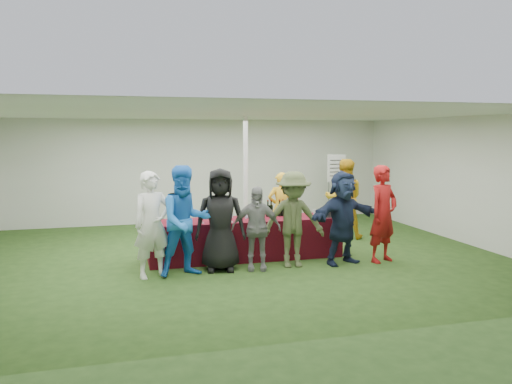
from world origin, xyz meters
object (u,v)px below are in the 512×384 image
object	(u,v)px
customer_1	(186,221)
customer_4	(293,219)
customer_5	(343,218)
customer_2	(220,220)
serving_table	(246,239)
customer_3	(256,228)
staff_back	(344,199)
wine_list_sign	(336,173)
customer_0	(152,225)
dump_bucket	(327,213)
staff_pourer	(281,208)
customer_6	(383,214)

from	to	relation	value
customer_1	customer_4	bearing A→B (deg)	-9.27
customer_1	customer_5	bearing A→B (deg)	-10.45
customer_2	serving_table	bearing A→B (deg)	57.90
customer_1	customer_3	bearing A→B (deg)	-9.07
serving_table	staff_back	world-z (taller)	staff_back
wine_list_sign	customer_0	xyz separation A→B (m)	(-4.90, -3.74, -0.45)
serving_table	customer_0	bearing A→B (deg)	-155.27
wine_list_sign	customer_3	xyz separation A→B (m)	(-3.16, -3.75, -0.59)
dump_bucket	customer_1	size ratio (longest dim) A/B	0.14
customer_2	staff_pourer	bearing A→B (deg)	55.38
dump_bucket	customer_5	world-z (taller)	customer_5
staff_back	customer_3	xyz separation A→B (m)	(-2.59, -2.03, -0.17)
customer_0	wine_list_sign	bearing A→B (deg)	18.60
serving_table	customer_1	size ratio (longest dim) A/B	1.97
customer_4	customer_6	distance (m)	1.70
dump_bucket	customer_2	xyz separation A→B (m)	(-2.15, -0.47, 0.04)
serving_table	customer_5	distance (m)	1.85
customer_3	customer_5	bearing A→B (deg)	11.59
dump_bucket	customer_6	world-z (taller)	customer_6
staff_pourer	staff_back	world-z (taller)	staff_back
customer_5	customer_4	bearing A→B (deg)	162.50
serving_table	customer_1	world-z (taller)	customer_1
wine_list_sign	dump_bucket	bearing A→B (deg)	-116.95
wine_list_sign	customer_0	size ratio (longest dim) A/B	1.04
serving_table	dump_bucket	bearing A→B (deg)	-8.14
staff_back	customer_5	distance (m)	2.27
customer_0	customer_4	bearing A→B (deg)	-18.50
wine_list_sign	customer_4	distance (m)	4.51
customer_4	serving_table	bearing A→B (deg)	136.26
staff_back	customer_1	xyz separation A→B (m)	(-3.79, -2.07, 0.02)
dump_bucket	customer_3	size ratio (longest dim) A/B	0.18
staff_pourer	customer_6	bearing A→B (deg)	132.94
serving_table	customer_1	bearing A→B (deg)	-145.17
staff_pourer	wine_list_sign	bearing A→B (deg)	-130.56
staff_pourer	customer_2	bearing A→B (deg)	52.42
staff_back	dump_bucket	bearing A→B (deg)	75.78
staff_back	customer_0	bearing A→B (deg)	46.53
staff_back	customer_2	world-z (taller)	staff_back
serving_table	customer_2	bearing A→B (deg)	-131.89
serving_table	customer_0	distance (m)	2.00
staff_pourer	customer_5	bearing A→B (deg)	114.73
staff_back	customer_2	size ratio (longest dim) A/B	1.01
serving_table	wine_list_sign	world-z (taller)	wine_list_sign
customer_1	staff_back	bearing A→B (deg)	17.65
customer_1	customer_6	world-z (taller)	customer_1
customer_6	wine_list_sign	bearing A→B (deg)	55.54
wine_list_sign	staff_pourer	size ratio (longest dim) A/B	1.17
customer_3	customer_6	world-z (taller)	customer_6
customer_2	customer_6	xyz separation A→B (m)	(2.97, -0.20, 0.01)
dump_bucket	staff_pourer	size ratio (longest dim) A/B	0.17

